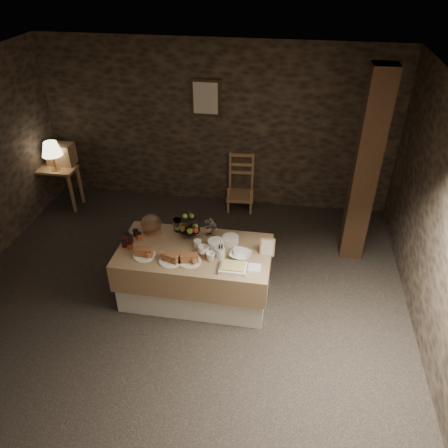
% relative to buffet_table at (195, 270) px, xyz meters
% --- Properties ---
extents(ground_plane, '(5.50, 5.00, 0.01)m').
position_rel_buffet_table_xyz_m(ground_plane, '(-0.16, -0.10, -0.41)').
color(ground_plane, black).
rests_on(ground_plane, ground).
extents(room_shell, '(5.52, 5.02, 2.60)m').
position_rel_buffet_table_xyz_m(room_shell, '(-0.16, -0.10, 1.15)').
color(room_shell, black).
rests_on(room_shell, ground).
extents(buffet_table, '(1.79, 0.95, 0.71)m').
position_rel_buffet_table_xyz_m(buffet_table, '(0.00, 0.00, 0.00)').
color(buffet_table, silver).
rests_on(buffet_table, ground_plane).
extents(console_table, '(0.64, 0.37, 0.69)m').
position_rel_buffet_table_xyz_m(console_table, '(-2.66, 1.76, 0.15)').
color(console_table, '#966D44').
rests_on(console_table, ground_plane).
extents(table_lamp, '(0.31, 0.31, 0.47)m').
position_rel_buffet_table_xyz_m(table_lamp, '(-2.61, 1.71, 0.64)').
color(table_lamp, '#BA9243').
rests_on(table_lamp, console_table).
extents(wine_rack, '(0.42, 0.26, 0.34)m').
position_rel_buffet_table_xyz_m(wine_rack, '(-2.61, 1.94, 0.45)').
color(wine_rack, '#966D44').
rests_on(wine_rack, console_table).
extents(chair, '(0.45, 0.43, 0.71)m').
position_rel_buffet_table_xyz_m(chair, '(0.26, 2.24, -0.01)').
color(chair, '#966D44').
rests_on(chair, ground_plane).
extents(timber_column, '(0.30, 0.30, 2.60)m').
position_rel_buffet_table_xyz_m(timber_column, '(1.96, 1.23, 0.89)').
color(timber_column, black).
rests_on(timber_column, ground_plane).
extents(framed_picture, '(0.45, 0.04, 0.55)m').
position_rel_buffet_table_xyz_m(framed_picture, '(-0.31, 2.36, 1.34)').
color(framed_picture, '#2F2415').
rests_on(framed_picture, room_shell).
extents(plate_stack_a, '(0.19, 0.19, 0.10)m').
position_rel_buffet_table_xyz_m(plate_stack_a, '(0.24, 0.08, 0.35)').
color(plate_stack_a, white).
rests_on(plate_stack_a, buffet_table).
extents(plate_stack_b, '(0.20, 0.20, 0.08)m').
position_rel_buffet_table_xyz_m(plate_stack_b, '(0.40, 0.21, 0.34)').
color(plate_stack_b, white).
rests_on(plate_stack_b, buffet_table).
extents(cutlery_holder, '(0.10, 0.10, 0.12)m').
position_rel_buffet_table_xyz_m(cutlery_holder, '(0.33, -0.09, 0.36)').
color(cutlery_holder, white).
rests_on(cutlery_holder, buffet_table).
extents(cup_a, '(0.16, 0.16, 0.10)m').
position_rel_buffet_table_xyz_m(cup_a, '(0.12, -0.06, 0.35)').
color(cup_a, white).
rests_on(cup_a, buffet_table).
extents(cup_b, '(0.13, 0.13, 0.10)m').
position_rel_buffet_table_xyz_m(cup_b, '(0.23, -0.16, 0.35)').
color(cup_b, white).
rests_on(cup_b, buffet_table).
extents(mug_c, '(0.09, 0.09, 0.09)m').
position_rel_buffet_table_xyz_m(mug_c, '(0.03, 0.06, 0.35)').
color(mug_c, white).
rests_on(mug_c, buffet_table).
extents(mug_d, '(0.08, 0.08, 0.09)m').
position_rel_buffet_table_xyz_m(mug_d, '(0.51, -0.05, 0.35)').
color(mug_d, white).
rests_on(mug_d, buffet_table).
extents(bowl, '(0.30, 0.30, 0.06)m').
position_rel_buffet_table_xyz_m(bowl, '(0.55, -0.05, 0.33)').
color(bowl, white).
rests_on(bowl, buffet_table).
extents(cake_dome, '(0.26, 0.26, 0.26)m').
position_rel_buffet_table_xyz_m(cake_dome, '(-0.60, 0.27, 0.41)').
color(cake_dome, '#966D44').
rests_on(cake_dome, buffet_table).
extents(fruit_stand, '(0.26, 0.26, 0.37)m').
position_rel_buffet_table_xyz_m(fruit_stand, '(-0.11, 0.24, 0.44)').
color(fruit_stand, black).
rests_on(fruit_stand, buffet_table).
extents(bread_platter_left, '(0.26, 0.26, 0.11)m').
position_rel_buffet_table_xyz_m(bread_platter_left, '(-0.54, -0.21, 0.34)').
color(bread_platter_left, white).
rests_on(bread_platter_left, buffet_table).
extents(bread_platter_center, '(0.26, 0.26, 0.11)m').
position_rel_buffet_table_xyz_m(bread_platter_center, '(-0.21, -0.26, 0.34)').
color(bread_platter_center, white).
rests_on(bread_platter_center, buffet_table).
extents(bread_platter_right, '(0.26, 0.26, 0.11)m').
position_rel_buffet_table_xyz_m(bread_platter_right, '(-0.00, -0.23, 0.34)').
color(bread_platter_right, white).
rests_on(bread_platter_right, buffet_table).
extents(jam_jars, '(0.20, 0.32, 0.07)m').
position_rel_buffet_table_xyz_m(jam_jars, '(-0.78, 0.03, 0.34)').
color(jam_jars, '#510D0F').
rests_on(jam_jars, buffet_table).
extents(tart_dish, '(0.30, 0.22, 0.07)m').
position_rel_buffet_table_xyz_m(tart_dish, '(0.50, -0.29, 0.33)').
color(tart_dish, white).
rests_on(tart_dish, buffet_table).
extents(square_dish, '(0.14, 0.14, 0.04)m').
position_rel_buffet_table_xyz_m(square_dish, '(0.73, -0.26, 0.32)').
color(square_dish, white).
rests_on(square_dish, buffet_table).
extents(menu_frame, '(0.17, 0.07, 0.22)m').
position_rel_buffet_table_xyz_m(menu_frame, '(0.84, 0.06, 0.39)').
color(menu_frame, '#966D44').
rests_on(menu_frame, buffet_table).
extents(storage_jar_a, '(0.10, 0.10, 0.16)m').
position_rel_buffet_table_xyz_m(storage_jar_a, '(-0.29, 0.37, 0.38)').
color(storage_jar_a, white).
rests_on(storage_jar_a, buffet_table).
extents(storage_jar_b, '(0.09, 0.09, 0.14)m').
position_rel_buffet_table_xyz_m(storage_jar_b, '(-0.28, 0.35, 0.37)').
color(storage_jar_b, white).
rests_on(storage_jar_b, buffet_table).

